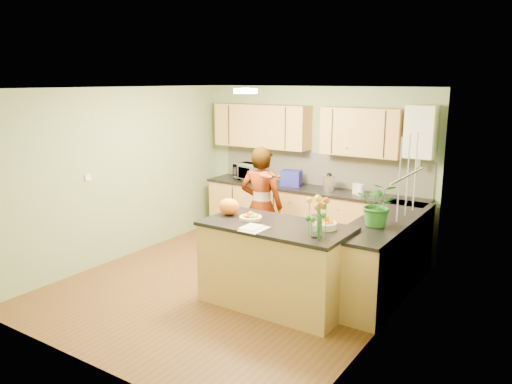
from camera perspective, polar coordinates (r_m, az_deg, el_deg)
The scene contains 28 objects.
floor at distance 6.59m, azimuth -2.60°, elevation -10.49°, with size 4.50×4.50×0.00m, color brown.
ceiling at distance 6.06m, azimuth -2.84°, elevation 11.78°, with size 4.00×4.50×0.02m, color silver.
wall_back at distance 8.10m, azimuth 6.67°, elevation 3.06°, with size 4.00×0.02×2.50m, color #8BA475.
wall_front at distance 4.64m, azimuth -19.29°, elevation -4.87°, with size 4.00×0.02×2.50m, color #8BA475.
wall_left at distance 7.54m, azimuth -15.13°, elevation 1.98°, with size 0.02×4.50×2.50m, color #8BA475.
wall_right at distance 5.32m, azimuth 15.02°, elevation -2.39°, with size 0.02×4.50×2.50m, color #8BA475.
back_counter at distance 7.97m, azimuth 6.19°, elevation -2.84°, with size 3.64×0.62×0.94m.
right_counter at distance 6.41m, azimuth 14.50°, elevation -7.08°, with size 0.62×2.24×0.94m.
splashback at distance 8.06m, azimuth 7.25°, elevation 2.62°, with size 3.60×0.02×0.52m, color beige.
upper_cabinets at distance 7.96m, azimuth 5.08°, elevation 7.27°, with size 3.20×0.34×0.70m.
boiler at distance 7.27m, azimuth 18.34°, elevation 6.55°, with size 0.40×0.30×0.86m.
window_right at distance 5.82m, azimuth 17.01°, elevation 1.79°, with size 0.01×1.30×1.05m.
light_switch at distance 7.14m, azimuth -18.65°, elevation 1.58°, with size 0.02×0.09×0.09m, color white.
ceiling_lamp at distance 6.31m, azimuth -1.20°, elevation 11.48°, with size 0.30×0.30×0.07m.
peninsula_island at distance 5.87m, azimuth 2.26°, elevation -8.29°, with size 1.71×0.88×0.98m.
fruit_dish at distance 5.88m, azimuth -0.62°, elevation -2.82°, with size 0.27×0.27×0.09m.
orange_bowl at distance 5.58m, azimuth 7.97°, elevation -3.58°, with size 0.25×0.25×0.14m.
flower_vase at distance 5.19m, azimuth 6.99°, elevation -1.53°, with size 0.28×0.28×0.52m.
orange_bag at distance 6.10m, azimuth -3.09°, elevation -1.67°, with size 0.27×0.23×0.20m, color orange.
papers at distance 5.52m, azimuth -0.20°, elevation -4.22°, with size 0.24×0.32×0.01m, color white.
violinist at distance 7.04m, azimuth 0.62°, elevation -1.65°, with size 0.62×0.41×1.70m, color tan.
violin at distance 6.64m, azimuth 1.06°, elevation 2.00°, with size 0.62×0.25×0.12m, color #4A0D04, non-canonical shape.
microwave at distance 8.42m, azimuth -0.80°, elevation 2.30°, with size 0.49×0.33×0.27m, color white.
blue_box at distance 7.98m, azimuth 4.05°, elevation 1.60°, with size 0.31×0.23×0.25m, color navy.
kettle at distance 7.67m, azimuth 8.33°, elevation 1.10°, with size 0.17×0.17×0.32m.
jar_cream at distance 7.55m, azimuth 11.35°, elevation 0.39°, with size 0.10×0.10×0.16m, color beige.
jar_white at distance 7.47m, azimuth 11.87°, elevation 0.26°, with size 0.10×0.10×0.16m, color white.
potted_plant at distance 5.89m, azimuth 13.81°, elevation -1.35°, with size 0.47×0.41×0.53m, color #297025.
Camera 1 is at (3.57, -4.90, 2.59)m, focal length 35.00 mm.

